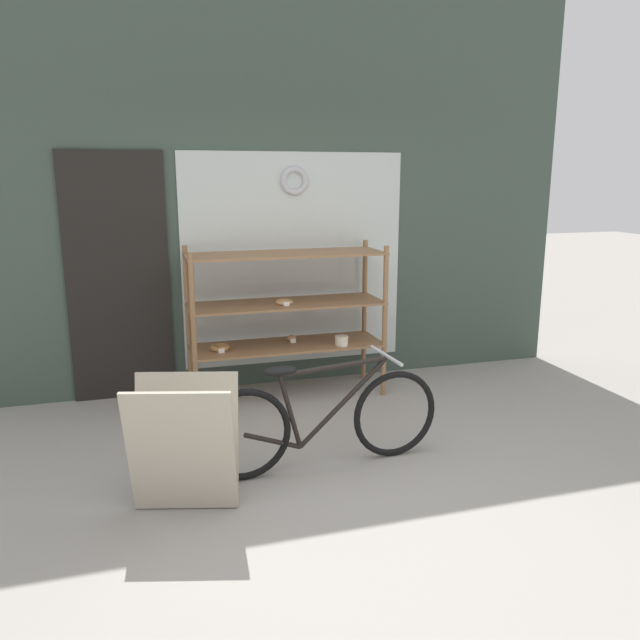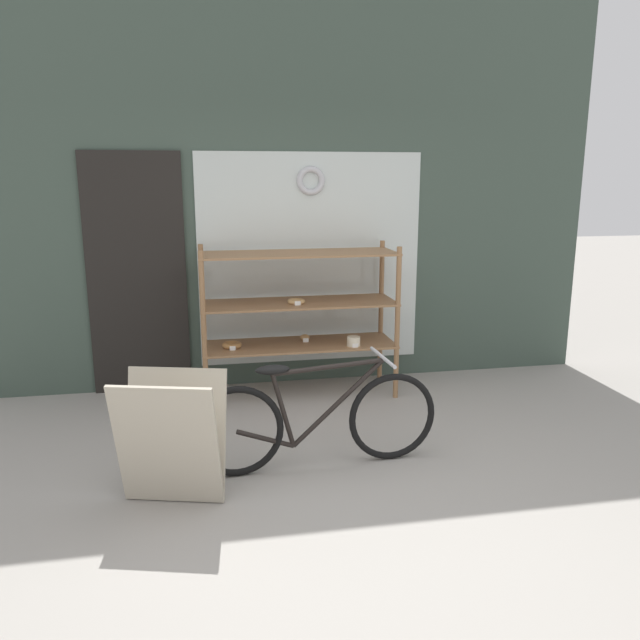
# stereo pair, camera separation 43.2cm
# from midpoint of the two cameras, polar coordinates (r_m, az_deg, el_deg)

# --- Properties ---
(ground_plane) EXTENTS (30.00, 30.00, 0.00)m
(ground_plane) POSITION_cam_midpoint_polar(r_m,az_deg,el_deg) (3.76, 6.17, -17.25)
(ground_plane) COLOR gray
(storefront_facade) EXTENTS (5.73, 0.13, 3.99)m
(storefront_facade) POSITION_cam_midpoint_polar(r_m,az_deg,el_deg) (5.64, -1.08, 13.54)
(storefront_facade) COLOR #3D4C42
(storefront_facade) RESTS_ON ground_plane
(display_case) EXTENTS (1.67, 0.54, 1.32)m
(display_case) POSITION_cam_midpoint_polar(r_m,az_deg,el_deg) (5.36, 0.30, 1.26)
(display_case) COLOR #8E6642
(display_case) RESTS_ON ground_plane
(bicycle) EXTENTS (1.66, 0.46, 0.74)m
(bicycle) POSITION_cam_midpoint_polar(r_m,az_deg,el_deg) (4.12, 2.63, -9.19)
(bicycle) COLOR black
(bicycle) RESTS_ON ground_plane
(sandwich_board) EXTENTS (0.68, 0.52, 0.77)m
(sandwich_board) POSITION_cam_midpoint_polar(r_m,az_deg,el_deg) (3.74, -10.17, -10.78)
(sandwich_board) COLOR #B2A893
(sandwich_board) RESTS_ON ground_plane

